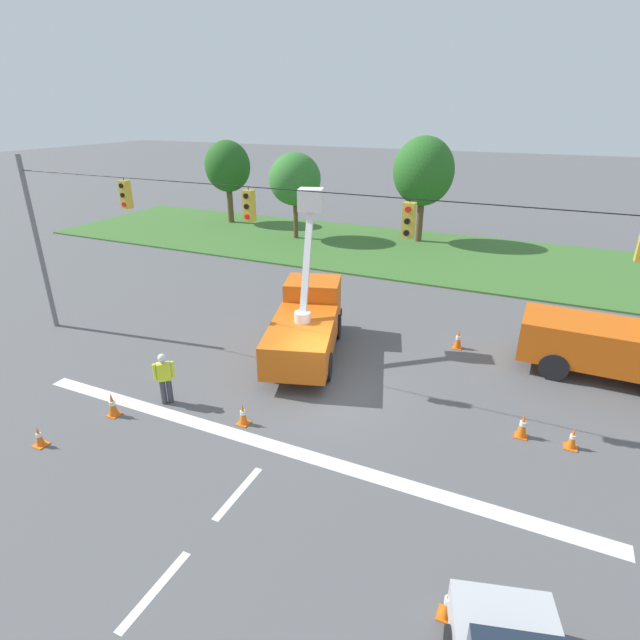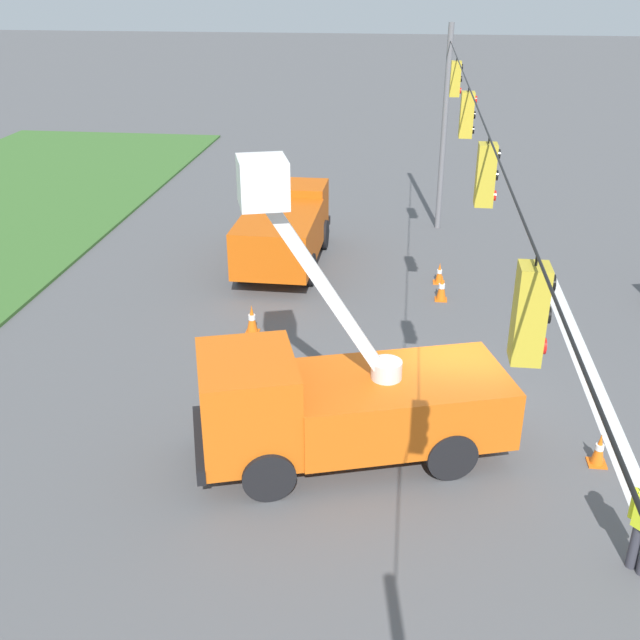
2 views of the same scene
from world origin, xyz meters
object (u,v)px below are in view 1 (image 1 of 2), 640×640
object	(u,v)px
tree_west	(295,179)
utility_truck_bucket_lift	(306,320)
utility_truck_support_near	(611,345)
traffic_cone_centre_line	(112,404)
traffic_cone_mid_left	(523,425)
traffic_cone_far_left	(243,414)
traffic_cone_far_right	(449,603)
traffic_cone_lane_edge_b	(39,437)
road_worker	(164,376)
traffic_cone_lane_edge_a	(458,339)
tree_centre	(424,172)
tree_far_west	(228,167)
traffic_cone_foreground_left	(573,438)

from	to	relation	value
tree_west	utility_truck_bucket_lift	distance (m)	18.28
utility_truck_support_near	traffic_cone_centre_line	bearing A→B (deg)	-146.73
traffic_cone_mid_left	utility_truck_support_near	bearing A→B (deg)	64.66
traffic_cone_far_left	traffic_cone_far_right	xyz separation A→B (m)	(6.91, -3.67, 0.01)
utility_truck_support_near	traffic_cone_lane_edge_b	xyz separation A→B (m)	(-14.78, -11.20, -0.93)
tree_west	utility_truck_support_near	bearing A→B (deg)	-34.38
road_worker	traffic_cone_lane_edge_a	distance (m)	11.18
utility_truck_bucket_lift	tree_west	bearing A→B (deg)	118.58
utility_truck_bucket_lift	traffic_cone_far_right	xyz separation A→B (m)	(7.26, -8.77, -1.00)
traffic_cone_far_right	utility_truck_bucket_lift	bearing A→B (deg)	129.61
traffic_cone_lane_edge_a	traffic_cone_far_right	distance (m)	11.77
tree_centre	traffic_cone_lane_edge_b	xyz separation A→B (m)	(-3.93, -27.08, -4.53)
tree_far_west	traffic_cone_lane_edge_a	xyz separation A→B (m)	(21.19, -15.51, -4.07)
tree_centre	traffic_cone_far_right	world-z (taller)	tree_centre
utility_truck_bucket_lift	traffic_cone_far_right	size ratio (longest dim) A/B	9.06
tree_far_west	utility_truck_bucket_lift	world-z (taller)	tree_far_west
tree_far_west	tree_centre	bearing A→B (deg)	1.21
traffic_cone_far_right	traffic_cone_mid_left	bearing A→B (deg)	82.86
traffic_cone_mid_left	tree_west	bearing A→B (deg)	132.72
traffic_cone_far_right	traffic_cone_foreground_left	bearing A→B (deg)	71.93
traffic_cone_foreground_left	utility_truck_support_near	bearing A→B (deg)	78.00
road_worker	traffic_cone_mid_left	size ratio (longest dim) A/B	2.26
traffic_cone_foreground_left	tree_far_west	bearing A→B (deg)	140.89
road_worker	traffic_cone_foreground_left	bearing A→B (deg)	13.74
road_worker	traffic_cone_far_right	xyz separation A→B (m)	(9.79, -3.64, -0.65)
utility_truck_support_near	traffic_cone_centre_line	distance (m)	16.80
traffic_cone_far_left	traffic_cone_centre_line	bearing A→B (deg)	-161.54
tree_centre	traffic_cone_lane_edge_a	world-z (taller)	tree_centre
traffic_cone_lane_edge_a	traffic_cone_lane_edge_b	world-z (taller)	traffic_cone_lane_edge_a
traffic_cone_far_left	traffic_cone_far_right	distance (m)	7.82
tree_west	utility_truck_support_near	world-z (taller)	tree_west
traffic_cone_lane_edge_b	traffic_cone_far_right	size ratio (longest dim) A/B	0.85
traffic_cone_lane_edge_b	traffic_cone_centre_line	bearing A→B (deg)	69.39
utility_truck_support_near	traffic_cone_centre_line	world-z (taller)	utility_truck_support_near
utility_truck_bucket_lift	utility_truck_support_near	size ratio (longest dim) A/B	1.12
tree_west	utility_truck_bucket_lift	bearing A→B (deg)	-61.42
traffic_cone_far_right	traffic_cone_centre_line	world-z (taller)	traffic_cone_centre_line
tree_west	traffic_cone_far_right	xyz separation A→B (m)	(15.90, -24.63, -3.85)
utility_truck_bucket_lift	road_worker	distance (m)	5.73
tree_west	traffic_cone_lane_edge_a	size ratio (longest dim) A/B	7.51
traffic_cone_mid_left	traffic_cone_lane_edge_a	size ratio (longest dim) A/B	0.98
utility_truck_bucket_lift	traffic_cone_foreground_left	world-z (taller)	utility_truck_bucket_lift
tree_far_west	traffic_cone_far_right	distance (m)	35.89
tree_west	traffic_cone_mid_left	size ratio (longest dim) A/B	7.65
traffic_cone_far_right	tree_west	bearing A→B (deg)	122.84
tree_centre	traffic_cone_far_right	distance (m)	28.84
tree_far_west	utility_truck_bucket_lift	distance (m)	24.47
tree_west	traffic_cone_far_right	world-z (taller)	tree_west
utility_truck_bucket_lift	traffic_cone_lane_edge_a	bearing A→B (deg)	28.17
tree_west	traffic_cone_centre_line	distance (m)	23.16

